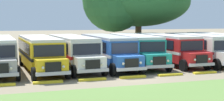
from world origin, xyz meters
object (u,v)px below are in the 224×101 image
object	(u,v)px
parked_bus_slot_4	(107,49)
parked_bus_slot_5	(135,48)
parked_bus_slot_6	(166,47)
parked_bus_slot_8	(220,46)
broad_shade_tree	(134,0)
parked_bus_slot_2	(40,52)
parked_bus_slot_7	(198,47)
parked_bus_slot_3	(73,50)

from	to	relation	value
parked_bus_slot_4	parked_bus_slot_5	size ratio (longest dim) A/B	1.00
parked_bus_slot_6	parked_bus_slot_8	bearing A→B (deg)	88.59
parked_bus_slot_4	parked_bus_slot_6	distance (m)	6.20
parked_bus_slot_5	parked_bus_slot_8	distance (m)	9.57
parked_bus_slot_6	parked_bus_slot_8	distance (m)	6.34
parked_bus_slot_5	broad_shade_tree	xyz separation A→B (m)	(4.86, 11.88, 5.34)
parked_bus_slot_4	parked_bus_slot_8	world-z (taller)	same
parked_bus_slot_6	parked_bus_slot_8	xyz separation A→B (m)	(6.34, 0.08, 0.00)
parked_bus_slot_2	parked_bus_slot_5	distance (m)	9.02
parked_bus_slot_7	parked_bus_slot_8	size ratio (longest dim) A/B	1.00
parked_bus_slot_8	parked_bus_slot_4	bearing A→B (deg)	-84.99
parked_bus_slot_8	parked_bus_slot_6	bearing A→B (deg)	-86.35
parked_bus_slot_5	parked_bus_slot_8	size ratio (longest dim) A/B	1.00
parked_bus_slot_3	parked_bus_slot_6	xyz separation A→B (m)	(9.34, 0.19, 0.00)
parked_bus_slot_3	parked_bus_slot_5	bearing A→B (deg)	90.43
parked_bus_slot_2	parked_bus_slot_7	bearing A→B (deg)	87.35
parked_bus_slot_2	parked_bus_slot_3	size ratio (longest dim) A/B	1.00
parked_bus_slot_5	parked_bus_slot_8	bearing A→B (deg)	92.67
parked_bus_slot_3	parked_bus_slot_5	world-z (taller)	same
broad_shade_tree	parked_bus_slot_8	bearing A→B (deg)	-68.46
parked_bus_slot_8	parked_bus_slot_3	bearing A→B (deg)	-86.05
parked_bus_slot_3	parked_bus_slot_4	size ratio (longest dim) A/B	1.00
parked_bus_slot_3	parked_bus_slot_4	xyz separation A→B (m)	(3.16, -0.18, 0.00)
parked_bus_slot_3	broad_shade_tree	bearing A→B (deg)	135.29
parked_bus_slot_6	parked_bus_slot_7	distance (m)	3.29
parked_bus_slot_2	parked_bus_slot_4	xyz separation A→B (m)	(6.05, 0.18, 0.00)
parked_bus_slot_5	parked_bus_slot_2	bearing A→B (deg)	-82.42
parked_bus_slot_6	parked_bus_slot_8	size ratio (longest dim) A/B	1.00
parked_bus_slot_2	parked_bus_slot_4	distance (m)	6.05
parked_bus_slot_7	broad_shade_tree	bearing A→B (deg)	-171.36
parked_bus_slot_6	parked_bus_slot_8	world-z (taller)	same
parked_bus_slot_3	broad_shade_tree	world-z (taller)	broad_shade_tree
parked_bus_slot_5	parked_bus_slot_7	distance (m)	6.52
parked_bus_slot_7	parked_bus_slot_8	xyz separation A→B (m)	(3.08, 0.57, 0.00)
parked_bus_slot_4	broad_shade_tree	distance (m)	15.60
parked_bus_slot_5	parked_bus_slot_7	world-z (taller)	same
parked_bus_slot_2	parked_bus_slot_3	bearing A→B (deg)	94.15
parked_bus_slot_2	parked_bus_slot_8	size ratio (longest dim) A/B	1.00
parked_bus_slot_8	parked_bus_slot_2	bearing A→B (deg)	-85.11
parked_bus_slot_4	broad_shade_tree	size ratio (longest dim) A/B	0.74
parked_bus_slot_3	parked_bus_slot_4	bearing A→B (deg)	83.97
parked_bus_slot_3	broad_shade_tree	distance (m)	17.27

